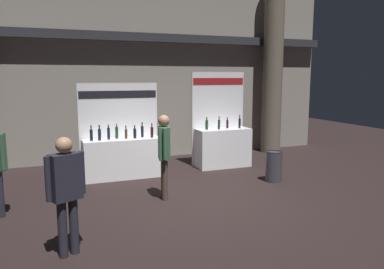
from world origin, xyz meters
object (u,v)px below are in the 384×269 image
object	(u,v)px
trash_bin	(274,166)
visitor_0	(164,150)
visitor_2	(66,187)
exhibitor_booth_1	(222,143)
exhibitor_booth_0	(122,154)

from	to	relation	value
trash_bin	visitor_0	world-z (taller)	visitor_0
visitor_2	exhibitor_booth_1	bearing A→B (deg)	-161.06
visitor_0	trash_bin	bearing A→B (deg)	107.84
exhibitor_booth_0	visitor_2	world-z (taller)	exhibitor_booth_0
exhibitor_booth_1	visitor_2	world-z (taller)	exhibitor_booth_1
exhibitor_booth_1	trash_bin	world-z (taller)	exhibitor_booth_1
visitor_0	visitor_2	world-z (taller)	visitor_0
trash_bin	exhibitor_booth_1	bearing A→B (deg)	104.58
trash_bin	visitor_2	size ratio (longest dim) A/B	0.44
visitor_0	visitor_2	distance (m)	2.65
exhibitor_booth_0	visitor_2	size ratio (longest dim) A/B	1.39
exhibitor_booth_1	trash_bin	size ratio (longest dim) A/B	3.54
trash_bin	visitor_2	world-z (taller)	visitor_2
exhibitor_booth_0	trash_bin	distance (m)	3.63
trash_bin	visitor_0	xyz separation A→B (m)	(-2.75, -0.30, 0.63)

